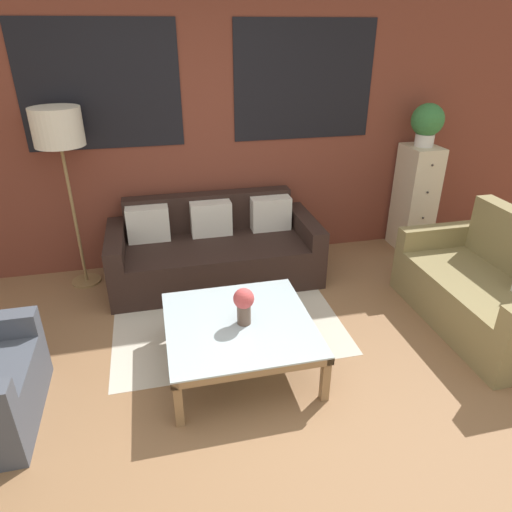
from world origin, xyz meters
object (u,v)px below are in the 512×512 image
Objects in this scene: potted_plant at (427,122)px; floor_lamp at (58,133)px; settee_vintage at (489,292)px; flower_vase at (244,303)px; coffee_table at (239,328)px; drawer_cabinet at (415,199)px; couch_dark at (214,251)px.

floor_lamp is at bearing -179.70° from potted_plant.
potted_plant is at bearing 0.30° from floor_lamp.
floor_lamp is at bearing 155.78° from settee_vintage.
settee_vintage is 5.38× the size of flower_vase.
floor_lamp reaches higher than settee_vintage.
drawer_cabinet reaches higher than coffee_table.
coffee_table is (-2.12, -0.05, 0.02)m from settee_vintage.
flower_vase is at bearing -25.34° from coffee_table.
coffee_table is at bearing -51.45° from floor_lamp.
couch_dark is 1.92× the size of coffee_table.
drawer_cabinet is 2.76m from flower_vase.
potted_plant is (3.53, 0.02, -0.06)m from floor_lamp.
couch_dark is 4.63× the size of potted_plant.
coffee_table is 0.21m from flower_vase.
potted_plant reaches higher than coffee_table.
floor_lamp is at bearing 129.00° from flower_vase.
potted_plant is (2.29, 1.58, 1.07)m from coffee_table.
potted_plant reaches higher than flower_vase.
coffee_table is at bearing -90.99° from couch_dark.
potted_plant is (2.26, 0.20, 1.11)m from couch_dark.
settee_vintage is 1.56m from drawer_cabinet.
coffee_table is (-0.02, -1.38, 0.04)m from couch_dark.
drawer_cabinet is (3.53, 0.02, -0.88)m from floor_lamp.
potted_plant is 1.56× the size of flower_vase.
flower_vase is at bearing -178.21° from settee_vintage.
settee_vintage reaches higher than coffee_table.
drawer_cabinet is (2.29, 1.58, 0.25)m from coffee_table.
settee_vintage is at bearing -96.43° from drawer_cabinet.
couch_dark reaches higher than flower_vase.
couch_dark is 1.34× the size of settee_vintage.
couch_dark is at bearing -175.03° from potted_plant.
couch_dark is 1.38m from coffee_table.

